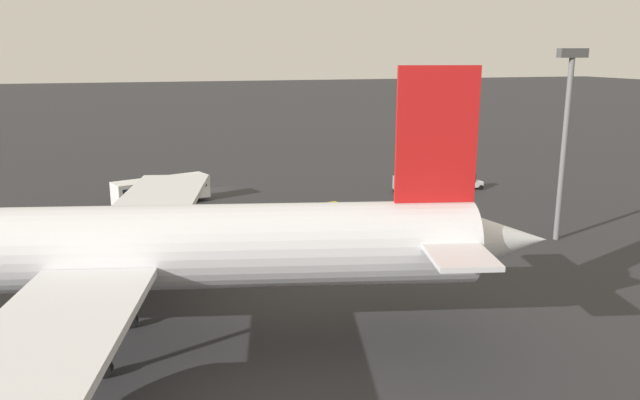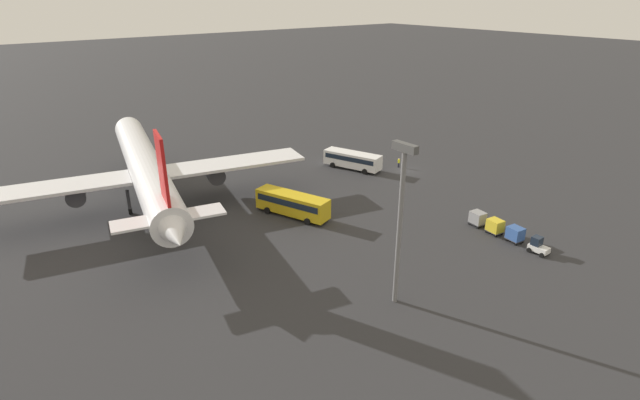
{
  "view_description": "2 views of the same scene",
  "coord_description": "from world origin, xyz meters",
  "px_view_note": "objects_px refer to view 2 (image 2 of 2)",
  "views": [
    {
      "loc": [
        8.94,
        78.27,
        16.97
      ],
      "look_at": [
        -6.14,
        27.69,
        4.39
      ],
      "focal_mm": 35.0,
      "sensor_mm": 36.0,
      "label": 1
    },
    {
      "loc": [
        -58.09,
        64.78,
        30.37
      ],
      "look_at": [
        -10.33,
        27.64,
        4.71
      ],
      "focal_mm": 28.0,
      "sensor_mm": 36.0,
      "label": 2
    }
  ],
  "objects_px": {
    "airplane": "(146,168)",
    "shuttle_bus_far": "(292,203)",
    "cargo_cart_grey": "(478,218)",
    "cargo_cart_blue": "(515,234)",
    "baggage_tug": "(538,246)",
    "cargo_cart_yellow": "(495,226)",
    "worker_person": "(399,163)",
    "shuttle_bus_near": "(353,159)"
  },
  "relations": [
    {
      "from": "airplane",
      "to": "shuttle_bus_far",
      "type": "distance_m",
      "value": 22.29
    },
    {
      "from": "airplane",
      "to": "cargo_cart_blue",
      "type": "bearing_deg",
      "value": -127.88
    },
    {
      "from": "shuttle_bus_far",
      "to": "cargo_cart_yellow",
      "type": "height_order",
      "value": "shuttle_bus_far"
    },
    {
      "from": "baggage_tug",
      "to": "cargo_cart_yellow",
      "type": "distance_m",
      "value": 6.39
    },
    {
      "from": "shuttle_bus_far",
      "to": "baggage_tug",
      "type": "bearing_deg",
      "value": -167.13
    },
    {
      "from": "cargo_cart_yellow",
      "to": "shuttle_bus_far",
      "type": "bearing_deg",
      "value": 40.05
    },
    {
      "from": "airplane",
      "to": "shuttle_bus_far",
      "type": "height_order",
      "value": "airplane"
    },
    {
      "from": "worker_person",
      "to": "cargo_cart_blue",
      "type": "bearing_deg",
      "value": 162.16
    },
    {
      "from": "airplane",
      "to": "cargo_cart_yellow",
      "type": "bearing_deg",
      "value": -125.77
    },
    {
      "from": "baggage_tug",
      "to": "cargo_cart_blue",
      "type": "xyz_separation_m",
      "value": [
        3.41,
        -0.33,
        0.25
      ]
    },
    {
      "from": "airplane",
      "to": "baggage_tug",
      "type": "xyz_separation_m",
      "value": [
        -43.78,
        -32.77,
        -5.16
      ]
    },
    {
      "from": "cargo_cart_blue",
      "to": "cargo_cart_grey",
      "type": "bearing_deg",
      "value": -2.19
    },
    {
      "from": "airplane",
      "to": "cargo_cart_grey",
      "type": "bearing_deg",
      "value": -123.16
    },
    {
      "from": "baggage_tug",
      "to": "cargo_cart_yellow",
      "type": "relative_size",
      "value": 1.1
    },
    {
      "from": "shuttle_bus_far",
      "to": "baggage_tug",
      "type": "distance_m",
      "value": 33.02
    },
    {
      "from": "worker_person",
      "to": "cargo_cart_grey",
      "type": "bearing_deg",
      "value": 158.59
    },
    {
      "from": "cargo_cart_yellow",
      "to": "cargo_cart_grey",
      "type": "height_order",
      "value": "same"
    },
    {
      "from": "shuttle_bus_far",
      "to": "cargo_cart_blue",
      "type": "xyz_separation_m",
      "value": [
        -24.41,
        -18.08,
        -0.81
      ]
    },
    {
      "from": "shuttle_bus_far",
      "to": "cargo_cart_blue",
      "type": "bearing_deg",
      "value": -163.13
    },
    {
      "from": "baggage_tug",
      "to": "cargo_cart_blue",
      "type": "bearing_deg",
      "value": -5.52
    },
    {
      "from": "baggage_tug",
      "to": "cargo_cart_yellow",
      "type": "bearing_deg",
      "value": -2.43
    },
    {
      "from": "airplane",
      "to": "shuttle_bus_far",
      "type": "xyz_separation_m",
      "value": [
        -15.96,
        -15.02,
        -4.1
      ]
    },
    {
      "from": "worker_person",
      "to": "cargo_cart_blue",
      "type": "distance_m",
      "value": 31.44
    },
    {
      "from": "cargo_cart_grey",
      "to": "cargo_cart_yellow",
      "type": "bearing_deg",
      "value": 174.52
    },
    {
      "from": "shuttle_bus_near",
      "to": "cargo_cart_grey",
      "type": "relative_size",
      "value": 5.05
    },
    {
      "from": "shuttle_bus_near",
      "to": "cargo_cart_yellow",
      "type": "height_order",
      "value": "shuttle_bus_near"
    },
    {
      "from": "shuttle_bus_near",
      "to": "cargo_cart_blue",
      "type": "bearing_deg",
      "value": 156.28
    },
    {
      "from": "shuttle_bus_near",
      "to": "baggage_tug",
      "type": "xyz_separation_m",
      "value": [
        -37.99,
        2.7,
        -0.89
      ]
    },
    {
      "from": "cargo_cart_grey",
      "to": "shuttle_bus_near",
      "type": "bearing_deg",
      "value": -4.28
    },
    {
      "from": "worker_person",
      "to": "cargo_cart_blue",
      "type": "xyz_separation_m",
      "value": [
        -29.93,
        9.63,
        0.32
      ]
    },
    {
      "from": "shuttle_bus_near",
      "to": "airplane",
      "type": "bearing_deg",
      "value": 60.92
    },
    {
      "from": "worker_person",
      "to": "cargo_cart_grey",
      "type": "height_order",
      "value": "cargo_cart_grey"
    },
    {
      "from": "shuttle_bus_far",
      "to": "cargo_cart_yellow",
      "type": "xyz_separation_m",
      "value": [
        -21.44,
        -18.02,
        -0.81
      ]
    },
    {
      "from": "shuttle_bus_far",
      "to": "cargo_cart_grey",
      "type": "relative_size",
      "value": 5.31
    },
    {
      "from": "shuttle_bus_near",
      "to": "cargo_cart_grey",
      "type": "distance_m",
      "value": 28.72
    },
    {
      "from": "cargo_cart_blue",
      "to": "cargo_cart_grey",
      "type": "distance_m",
      "value": 5.94
    },
    {
      "from": "worker_person",
      "to": "cargo_cart_yellow",
      "type": "distance_m",
      "value": 28.65
    },
    {
      "from": "airplane",
      "to": "shuttle_bus_near",
      "type": "xyz_separation_m",
      "value": [
        -5.79,
        -35.47,
        -4.27
      ]
    },
    {
      "from": "baggage_tug",
      "to": "cargo_cart_blue",
      "type": "height_order",
      "value": "baggage_tug"
    },
    {
      "from": "cargo_cart_blue",
      "to": "cargo_cart_grey",
      "type": "relative_size",
      "value": 1.0
    },
    {
      "from": "cargo_cart_blue",
      "to": "cargo_cart_yellow",
      "type": "height_order",
      "value": "same"
    },
    {
      "from": "baggage_tug",
      "to": "worker_person",
      "type": "xyz_separation_m",
      "value": [
        33.34,
        -9.96,
        -0.07
      ]
    }
  ]
}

